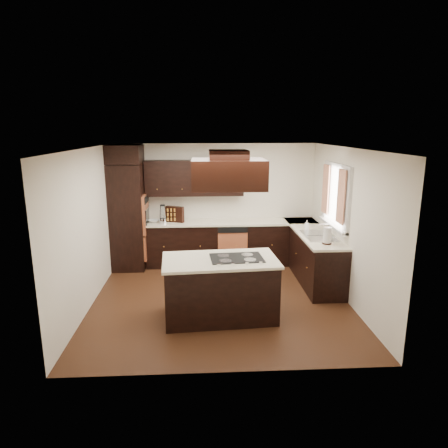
{
  "coord_description": "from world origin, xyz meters",
  "views": [
    {
      "loc": [
        -0.29,
        -6.25,
        2.79
      ],
      "look_at": [
        0.1,
        0.6,
        1.15
      ],
      "focal_mm": 32.0,
      "sensor_mm": 36.0,
      "label": 1
    }
  ],
  "objects_px": {
    "oven_column": "(128,217)",
    "island": "(220,289)",
    "spice_rack": "(175,214)",
    "range_hood": "(229,174)"
  },
  "relations": [
    {
      "from": "range_hood",
      "to": "spice_rack",
      "type": "xyz_separation_m",
      "value": [
        -0.95,
        2.35,
        -1.08
      ]
    },
    {
      "from": "oven_column",
      "to": "island",
      "type": "height_order",
      "value": "oven_column"
    },
    {
      "from": "oven_column",
      "to": "range_hood",
      "type": "distance_m",
      "value": 3.13
    },
    {
      "from": "island",
      "to": "spice_rack",
      "type": "xyz_separation_m",
      "value": [
        -0.82,
        2.45,
        0.64
      ]
    },
    {
      "from": "oven_column",
      "to": "spice_rack",
      "type": "height_order",
      "value": "oven_column"
    },
    {
      "from": "island",
      "to": "range_hood",
      "type": "xyz_separation_m",
      "value": [
        0.13,
        0.1,
        1.72
      ]
    },
    {
      "from": "oven_column",
      "to": "range_hood",
      "type": "xyz_separation_m",
      "value": [
        1.88,
        -2.25,
        1.1
      ]
    },
    {
      "from": "island",
      "to": "oven_column",
      "type": "bearing_deg",
      "value": 122.44
    },
    {
      "from": "oven_column",
      "to": "island",
      "type": "bearing_deg",
      "value": -53.48
    },
    {
      "from": "island",
      "to": "spice_rack",
      "type": "height_order",
      "value": "spice_rack"
    }
  ]
}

